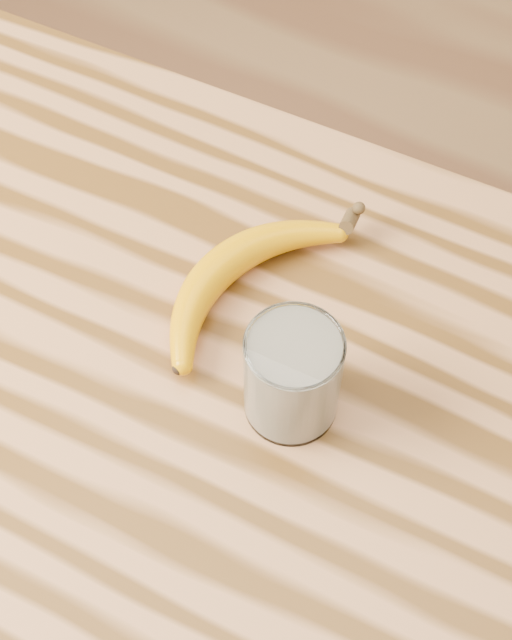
% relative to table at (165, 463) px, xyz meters
% --- Properties ---
extents(room, '(4.04, 4.04, 2.70)m').
position_rel_table_xyz_m(room, '(0.00, 0.00, 0.58)').
color(room, brown).
rests_on(room, ground).
extents(table, '(1.20, 0.80, 0.90)m').
position_rel_table_xyz_m(table, '(0.00, 0.00, 0.00)').
color(table, '#B37645').
rests_on(table, ground).
extents(smoothie_glass, '(0.09, 0.09, 0.11)m').
position_rel_table_xyz_m(smoothie_glass, '(0.11, 0.06, 0.18)').
color(smoothie_glass, white).
rests_on(smoothie_glass, table).
extents(banana, '(0.21, 0.35, 0.04)m').
position_rel_table_xyz_m(banana, '(-0.01, 0.16, 0.15)').
color(banana, '#DC8F00').
rests_on(banana, table).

